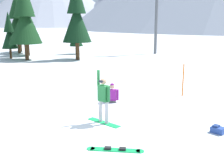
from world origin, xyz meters
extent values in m
plane|color=white|center=(0.00, 0.00, 0.00)|extent=(800.00, 800.00, 0.00)
cube|color=#19B259|center=(0.95, 0.79, 0.01)|extent=(1.41, 1.05, 0.02)
cylinder|color=#B7B7BC|center=(1.08, 0.70, 0.45)|extent=(0.15, 0.15, 0.85)
cylinder|color=#B7B7BC|center=(0.81, 0.87, 0.45)|extent=(0.15, 0.15, 0.85)
cube|color=#237238|center=(0.95, 0.79, 1.18)|extent=(0.47, 0.42, 0.61)
cylinder|color=#237238|center=(1.16, 0.65, 1.19)|extent=(0.11, 0.11, 0.58)
cylinder|color=#237238|center=(0.73, 0.93, 1.73)|extent=(0.11, 0.11, 0.60)
sphere|color=tan|center=(0.95, 0.79, 1.64)|extent=(0.24, 0.24, 0.24)
cube|color=black|center=(0.87, 0.67, 1.65)|extent=(0.16, 0.13, 0.08)
cube|color=#4C4C51|center=(0.83, 3.61, 0.05)|extent=(0.39, 0.32, 0.10)
cylinder|color=#4C4C51|center=(0.67, 4.10, 0.07)|extent=(0.24, 0.81, 0.14)
cylinder|color=#4C4C51|center=(0.87, 4.12, 0.07)|extent=(0.24, 0.81, 0.14)
cube|color=red|center=(0.72, 4.51, 0.01)|extent=(0.48, 1.59, 0.02)
cube|color=#8C1E8C|center=(0.83, 3.61, 0.37)|extent=(0.43, 0.29, 0.54)
cylinder|color=#8C1E8C|center=(0.57, 3.58, 0.38)|extent=(0.11, 0.11, 0.52)
cylinder|color=#8C1E8C|center=(1.09, 3.65, 0.38)|extent=(0.11, 0.11, 0.52)
sphere|color=tan|center=(0.83, 3.61, 0.80)|extent=(0.24, 0.24, 0.24)
sphere|color=#8C1E8C|center=(0.83, 3.61, 0.85)|extent=(0.20, 0.20, 0.20)
cube|color=#19B259|center=(1.72, -1.47, 0.01)|extent=(1.51, 0.31, 0.02)
cylinder|color=#19B259|center=(2.47, -1.44, 0.01)|extent=(0.26, 0.26, 0.02)
cylinder|color=#19B259|center=(0.97, -1.50, 0.01)|extent=(0.26, 0.26, 0.02)
cube|color=black|center=(1.95, -1.46, 0.06)|extent=(0.21, 0.15, 0.07)
cube|color=black|center=(1.50, -1.48, 0.06)|extent=(0.21, 0.15, 0.07)
cube|color=#2D4C9E|center=(5.08, 0.44, 0.11)|extent=(0.55, 0.52, 0.22)
cube|color=navy|center=(5.02, 0.48, 0.24)|extent=(0.29, 0.30, 0.07)
cylinder|color=orange|center=(4.29, 5.39, 0.84)|extent=(0.06, 0.06, 1.69)
cylinder|color=#472D19|center=(-5.13, 18.56, 0.90)|extent=(0.41, 0.41, 1.79)
cone|color=black|center=(-5.13, 18.56, 3.70)|extent=(2.95, 2.95, 3.81)
cylinder|color=#472D19|center=(-6.68, 23.43, 0.48)|extent=(0.22, 0.22, 0.96)
cone|color=black|center=(-6.68, 23.43, 1.98)|extent=(1.65, 1.65, 2.04)
cone|color=black|center=(-6.68, 23.43, 3.41)|extent=(1.07, 1.07, 1.87)
cylinder|color=#472D19|center=(-14.69, 25.21, 0.47)|extent=(0.21, 0.21, 0.93)
cone|color=black|center=(-14.69, 25.21, 1.92)|extent=(1.67, 1.67, 1.98)
cone|color=black|center=(-14.69, 25.21, 3.31)|extent=(1.09, 1.09, 1.82)
cylinder|color=#472D19|center=(-10.14, 17.42, 0.83)|extent=(0.38, 0.38, 1.67)
cone|color=#143819|center=(-10.14, 17.42, 3.44)|extent=(3.28, 3.28, 3.55)
cone|color=#143819|center=(-10.14, 17.42, 5.93)|extent=(2.14, 2.14, 3.25)
cylinder|color=#472D19|center=(-12.35, 18.22, 0.54)|extent=(0.24, 0.24, 1.07)
cone|color=black|center=(-12.35, 18.22, 2.21)|extent=(1.65, 1.65, 2.28)
cone|color=black|center=(-12.35, 18.22, 3.81)|extent=(1.07, 1.07, 2.09)
cylinder|color=#472D19|center=(-13.93, 23.20, 0.81)|extent=(0.37, 0.37, 1.61)
cone|color=#143819|center=(-13.93, 23.20, 3.33)|extent=(3.22, 3.22, 3.43)
cone|color=#143819|center=(-13.93, 23.20, 5.74)|extent=(2.09, 2.09, 3.15)
cylinder|color=#472D19|center=(-11.86, 21.22, 0.93)|extent=(0.42, 0.42, 1.85)
cone|color=#143819|center=(-11.86, 21.22, 3.83)|extent=(3.09, 3.09, 3.94)
cylinder|color=#595B60|center=(2.74, 25.24, 4.50)|extent=(0.36, 0.36, 9.00)
camera|label=1|loc=(2.85, -9.17, 3.80)|focal=44.66mm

